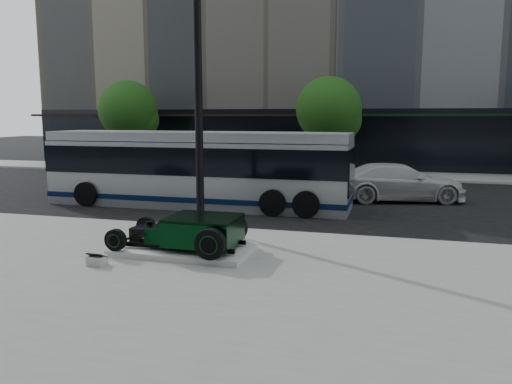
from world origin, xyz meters
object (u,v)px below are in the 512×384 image
(lamppost, at_px, (199,108))
(transit_bus, at_px, (197,168))
(hot_rod, at_px, (196,231))
(white_sedan, at_px, (399,182))

(lamppost, xyz_separation_m, transit_bus, (-1.85, 4.33, -2.28))
(hot_rod, distance_m, lamppost, 4.18)
(lamppost, relative_size, transit_bus, 0.65)
(hot_rod, relative_size, white_sedan, 0.60)
(hot_rod, xyz_separation_m, lamppost, (-0.94, 2.67, 3.07))
(hot_rod, height_order, white_sedan, white_sedan)
(transit_bus, height_order, white_sedan, transit_bus)
(lamppost, distance_m, transit_bus, 5.23)
(hot_rod, xyz_separation_m, transit_bus, (-2.79, 7.00, 0.79))
(lamppost, height_order, transit_bus, lamppost)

